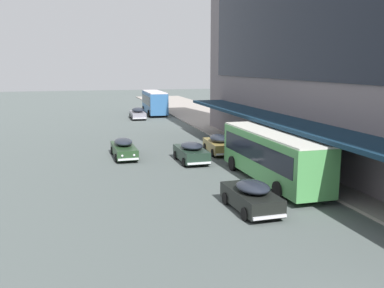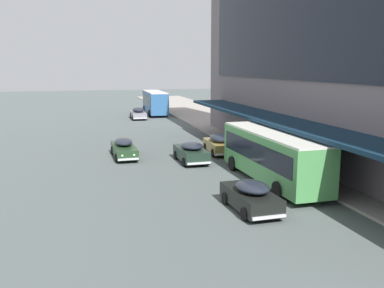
{
  "view_description": "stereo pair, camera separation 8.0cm",
  "coord_description": "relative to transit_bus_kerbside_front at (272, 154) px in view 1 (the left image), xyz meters",
  "views": [
    {
      "loc": [
        -7.3,
        -8.21,
        7.2
      ],
      "look_at": [
        0.81,
        21.66,
        1.49
      ],
      "focal_mm": 40.0,
      "sensor_mm": 36.0,
      "label": 1
    },
    {
      "loc": [
        -7.22,
        -8.23,
        7.2
      ],
      "look_at": [
        0.81,
        21.66,
        1.49
      ],
      "focal_mm": 40.0,
      "sensor_mm": 36.0,
      "label": 2
    }
  ],
  "objects": [
    {
      "name": "sedan_lead_mid",
      "position": [
        -0.36,
        9.3,
        -1.03
      ],
      "size": [
        1.95,
        4.54,
        1.63
      ],
      "color": "olive",
      "rests_on": "ground"
    },
    {
      "name": "sedan_second_near",
      "position": [
        -3.32,
        -4.63,
        -1.04
      ],
      "size": [
        2.0,
        4.32,
        1.57
      ],
      "color": "black",
      "rests_on": "ground"
    },
    {
      "name": "sedan_lead_near",
      "position": [
        -8.08,
        9.81,
        -1.07
      ],
      "size": [
        1.82,
        5.05,
        1.5
      ],
      "color": "#213B20",
      "rests_on": "ground"
    },
    {
      "name": "transit_bus_kerbside_rear",
      "position": [
        -0.35,
        38.85,
        0.13
      ],
      "size": [
        2.97,
        9.51,
        3.41
      ],
      "color": "#306197",
      "rests_on": "ground"
    },
    {
      "name": "sedan_trailing_near",
      "position": [
        -3.54,
        34.07,
        -1.04
      ],
      "size": [
        2.05,
        4.75,
        1.6
      ],
      "color": "gray",
      "rests_on": "ground"
    },
    {
      "name": "sedan_oncoming_rear",
      "position": [
        -3.37,
        6.75,
        -1.05
      ],
      "size": [
        2.0,
        4.36,
        1.54
      ],
      "color": "#1C2E24",
      "rests_on": "ground"
    },
    {
      "name": "transit_bus_kerbside_front",
      "position": [
        0.0,
        0.0,
        0.0
      ],
      "size": [
        2.8,
        10.52,
        3.16
      ],
      "color": "#4C9850",
      "rests_on": "ground"
    }
  ]
}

